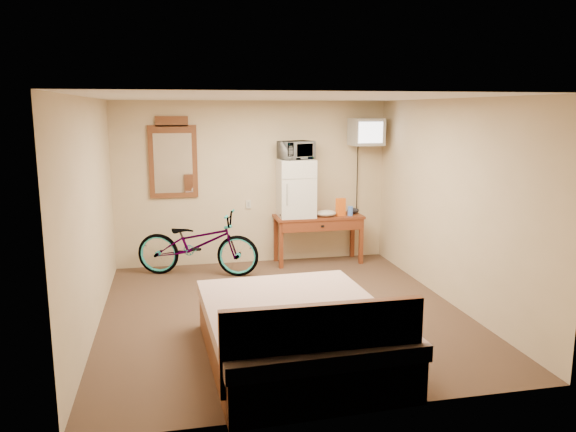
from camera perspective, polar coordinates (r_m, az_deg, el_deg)
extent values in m
plane|color=#422C21|center=(6.78, -0.55, -9.68)|extent=(4.60, 4.60, 0.00)
plane|color=silver|center=(6.35, -0.59, 11.96)|extent=(4.60, 4.60, 0.00)
cube|color=beige|center=(8.69, -3.56, 3.37)|extent=(4.20, 0.04, 2.50)
cube|color=beige|center=(4.27, 5.55, -4.49)|extent=(4.20, 0.04, 2.50)
cube|color=beige|center=(6.38, -19.38, 0.06)|extent=(0.04, 4.60, 2.50)
cube|color=beige|center=(7.16, 16.15, 1.36)|extent=(0.04, 4.60, 2.50)
cube|color=beige|center=(8.72, -4.04, 1.19)|extent=(0.08, 0.01, 0.13)
cube|color=brown|center=(8.72, 3.10, -0.07)|extent=(1.37, 0.53, 0.04)
cube|color=brown|center=(8.45, -0.71, -3.00)|extent=(0.06, 0.06, 0.71)
cube|color=brown|center=(8.78, 7.43, -2.56)|extent=(0.06, 0.06, 0.71)
cube|color=brown|center=(8.86, -1.24, -2.35)|extent=(0.06, 0.06, 0.71)
cube|color=brown|center=(9.17, 6.55, -1.97)|extent=(0.06, 0.06, 0.71)
cube|color=brown|center=(8.52, 3.49, -1.02)|extent=(1.25, 0.05, 0.16)
cube|color=black|center=(8.50, 3.53, -1.04)|extent=(0.05, 0.02, 0.03)
cube|color=silver|center=(8.55, 0.82, 2.86)|extent=(0.54, 0.52, 0.88)
cube|color=#9D9D98|center=(8.28, 1.22, 3.82)|extent=(0.54, 0.01, 0.00)
cylinder|color=#9D9D98|center=(8.27, -0.08, 2.21)|extent=(0.02, 0.02, 0.32)
imported|color=silver|center=(8.49, 0.83, 6.71)|extent=(0.58, 0.48, 0.27)
cube|color=orange|center=(8.69, 5.37, 0.92)|extent=(0.15, 0.11, 0.27)
cylinder|color=#4578ED|center=(8.73, 6.35, 0.52)|extent=(0.08, 0.08, 0.15)
ellipsoid|color=beige|center=(8.62, 3.87, 0.28)|extent=(0.32, 0.25, 0.10)
ellipsoid|color=black|center=(8.46, 0.10, 0.13)|extent=(0.29, 0.21, 0.11)
ellipsoid|color=black|center=(8.94, 6.63, 0.56)|extent=(0.19, 0.16, 0.09)
cube|color=black|center=(9.02, 7.37, 7.91)|extent=(0.14, 0.02, 0.14)
cylinder|color=black|center=(8.98, 7.46, 7.90)|extent=(0.05, 0.30, 0.05)
cube|color=#9D9D98|center=(8.77, 7.96, 8.46)|extent=(0.50, 0.43, 0.41)
cube|color=white|center=(8.58, 8.41, 8.40)|extent=(0.39, 0.04, 0.31)
cube|color=black|center=(8.96, 7.52, 8.52)|extent=(0.29, 0.04, 0.25)
cube|color=brown|center=(8.54, -11.59, 5.42)|extent=(0.71, 0.04, 1.08)
cube|color=brown|center=(8.50, -11.74, 9.40)|extent=(0.47, 0.04, 0.15)
cube|color=white|center=(8.52, -11.59, 5.27)|extent=(0.56, 0.01, 0.88)
imported|color=black|center=(8.20, -9.16, -2.78)|extent=(1.88, 1.12, 0.93)
cube|color=brown|center=(5.50, 0.83, -12.46)|extent=(1.72, 2.23, 0.40)
cube|color=#BEAB93|center=(5.40, 0.84, -10.03)|extent=(1.76, 2.28, 0.14)
cube|color=brown|center=(4.51, 3.60, -13.08)|extent=(1.63, 0.08, 0.70)
ellipsoid|color=silver|center=(4.69, -1.98, -11.64)|extent=(0.57, 0.35, 0.20)
ellipsoid|color=silver|center=(4.87, 7.00, -10.86)|extent=(0.57, 0.35, 0.20)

